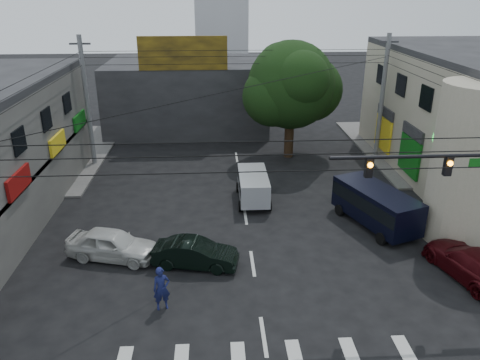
{
  "coord_description": "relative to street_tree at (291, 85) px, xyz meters",
  "views": [
    {
      "loc": [
        -1.68,
        -16.82,
        12.04
      ],
      "look_at": [
        -0.48,
        4.0,
        3.46
      ],
      "focal_mm": 35.0,
      "sensor_mm": 36.0,
      "label": 1
    }
  ],
  "objects": [
    {
      "name": "ground",
      "position": [
        -4.0,
        -17.0,
        -5.47
      ],
      "size": [
        160.0,
        160.0,
        0.0
      ],
      "primitive_type": "plane",
      "color": "black",
      "rests_on": "ground"
    },
    {
      "name": "sidewalk_far_left",
      "position": [
        -22.0,
        1.0,
        -5.4
      ],
      "size": [
        16.0,
        16.0,
        0.15
      ],
      "primitive_type": "cube",
      "color": "#514F4C",
      "rests_on": "ground"
    },
    {
      "name": "sidewalk_far_right",
      "position": [
        14.0,
        1.0,
        -5.4
      ],
      "size": [
        16.0,
        16.0,
        0.15
      ],
      "primitive_type": "cube",
      "color": "#514F4C",
      "rests_on": "ground"
    },
    {
      "name": "corner_column",
      "position": [
        7.0,
        -13.0,
        -1.47
      ],
      "size": [
        4.0,
        4.0,
        8.0
      ],
      "primitive_type": "cylinder",
      "color": "gray",
      "rests_on": "ground"
    },
    {
      "name": "building_far",
      "position": [
        -8.0,
        9.0,
        -2.47
      ],
      "size": [
        14.0,
        10.0,
        6.0
      ],
      "primitive_type": "cube",
      "color": "#232326",
      "rests_on": "ground"
    },
    {
      "name": "billboard",
      "position": [
        -8.0,
        4.1,
        1.83
      ],
      "size": [
        7.0,
        0.3,
        2.6
      ],
      "primitive_type": "cube",
      "color": "olive",
      "rests_on": "building_far"
    },
    {
      "name": "street_tree",
      "position": [
        0.0,
        0.0,
        0.0
      ],
      "size": [
        6.4,
        6.4,
        8.7
      ],
      "color": "black",
      "rests_on": "ground"
    },
    {
      "name": "traffic_gantry",
      "position": [
        3.82,
        -18.0,
        -0.64
      ],
      "size": [
        7.1,
        0.35,
        7.2
      ],
      "color": "black",
      "rests_on": "ground"
    },
    {
      "name": "utility_pole_far_left",
      "position": [
        -14.5,
        -1.0,
        -0.87
      ],
      "size": [
        0.32,
        0.32,
        9.2
      ],
      "primitive_type": "cylinder",
      "color": "#59595B",
      "rests_on": "ground"
    },
    {
      "name": "utility_pole_far_right",
      "position": [
        6.5,
        -1.0,
        -0.87
      ],
      "size": [
        0.32,
        0.32,
        9.2
      ],
      "primitive_type": "cylinder",
      "color": "#59595B",
      "rests_on": "ground"
    },
    {
      "name": "dark_sedan",
      "position": [
        -6.67,
        -15.02,
        -4.82
      ],
      "size": [
        2.92,
        4.49,
        1.3
      ],
      "primitive_type": "imported",
      "rotation": [
        0.0,
        0.0,
        1.37
      ],
      "color": "black",
      "rests_on": "ground"
    },
    {
      "name": "white_compact",
      "position": [
        -10.65,
        -14.09,
        -4.74
      ],
      "size": [
        3.9,
        5.18,
        1.47
      ],
      "primitive_type": "imported",
      "rotation": [
        0.0,
        0.0,
        1.31
      ],
      "color": "beige",
      "rests_on": "ground"
    },
    {
      "name": "maroon_sedan",
      "position": [
        5.61,
        -16.66,
        -4.76
      ],
      "size": [
        4.27,
        5.83,
        1.42
      ],
      "primitive_type": "imported",
      "rotation": [
        0.0,
        0.0,
        3.38
      ],
      "color": "#3E080D",
      "rests_on": "ground"
    },
    {
      "name": "silver_minivan",
      "position": [
        -3.4,
        -8.0,
        -4.61
      ],
      "size": [
        4.05,
        1.73,
        1.73
      ],
      "primitive_type": null,
      "rotation": [
        0.0,
        0.0,
        1.57
      ],
      "color": "#B4B6BD",
      "rests_on": "ground"
    },
    {
      "name": "navy_van",
      "position": [
        2.94,
        -11.54,
        -4.41
      ],
      "size": [
        6.61,
        5.48,
        2.12
      ],
      "primitive_type": null,
      "rotation": [
        0.0,
        0.0,
        1.93
      ],
      "color": "black",
      "rests_on": "ground"
    },
    {
      "name": "traffic_officer",
      "position": [
        -7.91,
        -18.09,
        -4.54
      ],
      "size": [
        0.92,
        0.81,
        1.88
      ],
      "primitive_type": "imported",
      "rotation": [
        0.0,
        0.0,
        0.28
      ],
      "color": "#131845",
      "rests_on": "ground"
    }
  ]
}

